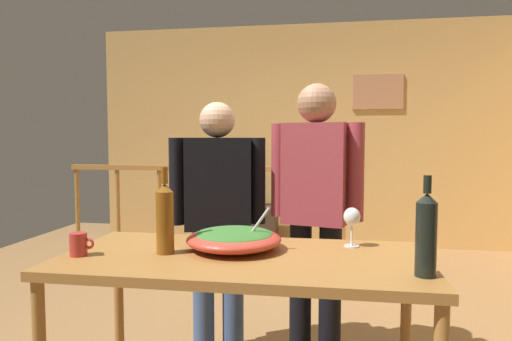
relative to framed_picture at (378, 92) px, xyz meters
The scene contains 14 objects.
ground_plane 3.41m from the framed_picture, 107.67° to the right, with size 7.21×7.21×0.00m, color olive.
back_wall 1.01m from the framed_picture, behind, with size 5.21×0.10×2.72m, color tan.
framed_picture is the anchor object (origin of this frame).
stair_railing 2.19m from the framed_picture, 139.82° to the right, with size 2.85×0.10×1.09m.
tv_console 2.31m from the framed_picture, 169.90° to the right, with size 0.90×0.40×0.52m, color #38281E.
flat_screen_tv 2.01m from the framed_picture, 168.85° to the right, with size 0.51×0.12×0.38m.
serving_table 3.97m from the framed_picture, 104.35° to the right, with size 1.57×0.75×0.81m.
salad_bowl 3.86m from the framed_picture, 105.55° to the right, with size 0.43×0.43×0.22m.
wine_glass 3.60m from the framed_picture, 97.72° to the right, with size 0.08×0.08×0.18m.
wine_bottle_dark 3.98m from the framed_picture, 93.34° to the right, with size 0.08×0.08×0.37m.
wine_bottle_amber 4.02m from the framed_picture, 109.07° to the right, with size 0.08×0.08×0.38m.
mug_red 4.26m from the framed_picture, 113.25° to the right, with size 0.11×0.07×0.10m.
person_standing_left 3.34m from the framed_picture, 112.78° to the right, with size 0.56×0.31×1.53m.
person_standing_right 3.15m from the framed_picture, 102.42° to the right, with size 0.54×0.30×1.63m.
Camera 1 is at (0.28, -2.83, 1.31)m, focal length 31.34 mm.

